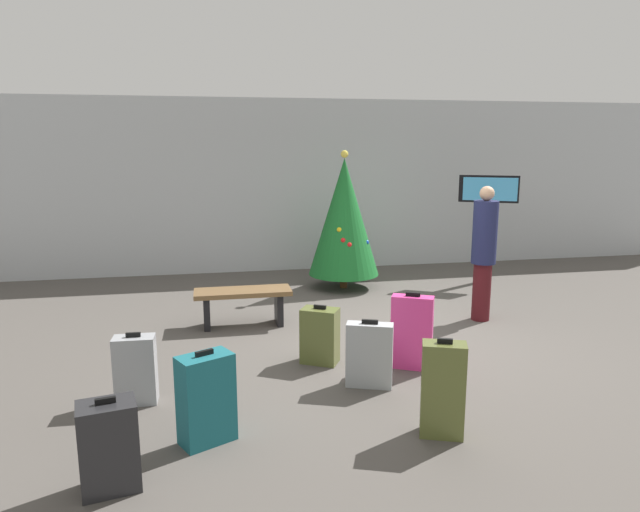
{
  "coord_description": "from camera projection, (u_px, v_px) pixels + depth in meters",
  "views": [
    {
      "loc": [
        -2.19,
        -6.37,
        2.34
      ],
      "look_at": [
        -0.78,
        0.74,
        0.9
      ],
      "focal_mm": 32.06,
      "sensor_mm": 36.0,
      "label": 1
    }
  ],
  "objects": [
    {
      "name": "ground_plane",
      "position": [
        394.0,
        337.0,
        7.0
      ],
      "size": [
        16.0,
        16.0,
        0.0
      ],
      "primitive_type": "plane",
      "color": "#514C47"
    },
    {
      "name": "back_wall",
      "position": [
        326.0,
        185.0,
        10.65
      ],
      "size": [
        16.0,
        0.2,
        3.12
      ],
      "primitive_type": "cube",
      "color": "#B7BCC1",
      "rests_on": "ground_plane"
    },
    {
      "name": "holiday_tree",
      "position": [
        344.0,
        217.0,
        9.17
      ],
      "size": [
        1.14,
        1.14,
        2.23
      ],
      "color": "#4C3319",
      "rests_on": "ground_plane"
    },
    {
      "name": "flight_info_kiosk",
      "position": [
        488.0,
        207.0,
        9.55
      ],
      "size": [
        0.9,
        0.52,
        1.81
      ],
      "color": "#333338",
      "rests_on": "ground_plane"
    },
    {
      "name": "waiting_bench",
      "position": [
        243.0,
        300.0,
        7.38
      ],
      "size": [
        1.24,
        0.44,
        0.48
      ],
      "color": "brown",
      "rests_on": "ground_plane"
    },
    {
      "name": "traveller_0",
      "position": [
        484.0,
        250.0,
        7.51
      ],
      "size": [
        0.45,
        0.45,
        1.79
      ],
      "color": "#4C1419",
      "rests_on": "ground_plane"
    },
    {
      "name": "suitcase_0",
      "position": [
        109.0,
        446.0,
        3.87
      ],
      "size": [
        0.43,
        0.35,
        0.67
      ],
      "color": "#232326",
      "rests_on": "ground_plane"
    },
    {
      "name": "suitcase_1",
      "position": [
        320.0,
        336.0,
        6.13
      ],
      "size": [
        0.45,
        0.4,
        0.64
      ],
      "color": "#59602D",
      "rests_on": "ground_plane"
    },
    {
      "name": "suitcase_2",
      "position": [
        206.0,
        399.0,
        4.48
      ],
      "size": [
        0.48,
        0.4,
        0.76
      ],
      "color": "#19606B",
      "rests_on": "ground_plane"
    },
    {
      "name": "suitcase_3",
      "position": [
        443.0,
        390.0,
        4.57
      ],
      "size": [
        0.39,
        0.31,
        0.82
      ],
      "color": "#59602D",
      "rests_on": "ground_plane"
    },
    {
      "name": "suitcase_4",
      "position": [
        369.0,
        355.0,
        5.53
      ],
      "size": [
        0.48,
        0.31,
        0.68
      ],
      "color": "#9EA0A5",
      "rests_on": "ground_plane"
    },
    {
      "name": "suitcase_5",
      "position": [
        135.0,
        370.0,
        5.17
      ],
      "size": [
        0.37,
        0.22,
        0.67
      ],
      "color": "#9EA0A5",
      "rests_on": "ground_plane"
    },
    {
      "name": "suitcase_6",
      "position": [
        412.0,
        332.0,
        5.97
      ],
      "size": [
        0.46,
        0.34,
        0.82
      ],
      "color": "#E5388C",
      "rests_on": "ground_plane"
    }
  ]
}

